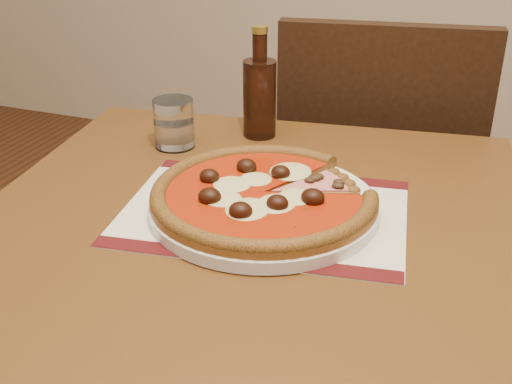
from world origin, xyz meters
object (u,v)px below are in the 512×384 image
Objects in this scene: plate at (264,206)px; pizza at (264,194)px; bottle at (260,94)px; water_glass at (174,123)px; table at (251,275)px; chair_far at (375,183)px.

plate is 0.02m from pizza.
water_glass is at bearing -139.49° from bottle.
table is 2.77× the size of pizza.
plate is at bearing 52.13° from table.
plate is 3.79× the size of water_glass.
chair_far reaches higher than plate.
plate is 0.31m from bottle.
pizza is at bearing -68.14° from bottle.
plate reaches higher than table.
water_glass is at bearing 46.70° from chair_far.
water_glass reaches higher than pizza.
table is 10.33× the size of water_glass.
table is 4.43× the size of bottle.
bottle is at bearing 111.86° from pizza.
pizza is at bearing 75.40° from chair_far.
plate is 0.30m from water_glass.
chair_far is at bearing 56.09° from water_glass.
chair_far is 2.79× the size of plate.
bottle is (-0.17, -0.33, 0.30)m from chair_far.
pizza is at bearing -139.03° from plate.
chair_far is 10.59× the size of water_glass.
water_glass reaches higher than table.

